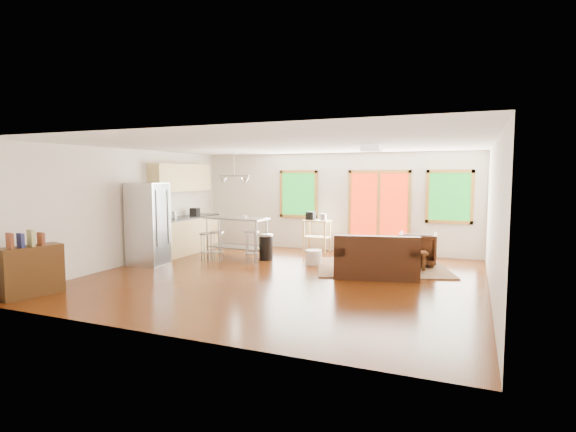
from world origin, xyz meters
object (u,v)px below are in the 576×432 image
at_px(refrigerator, 148,224).
at_px(kitchen_cart, 316,225).
at_px(ottoman, 373,253).
at_px(armchair, 418,247).
at_px(rug, 381,268).
at_px(island, 237,230).
at_px(loveseat, 376,260).
at_px(coffee_table, 401,253).

xyz_separation_m(refrigerator, kitchen_cart, (2.98, 2.99, -0.20)).
distance_m(ottoman, refrigerator, 5.24).
distance_m(armchair, refrigerator, 6.09).
distance_m(rug, island, 3.59).
bearing_deg(rug, kitchen_cart, 144.47).
xyz_separation_m(rug, ottoman, (-0.36, 0.79, 0.16)).
distance_m(loveseat, ottoman, 1.73).
relative_size(armchair, refrigerator, 0.45).
xyz_separation_m(loveseat, ottoman, (-0.42, 1.67, -0.16)).
xyz_separation_m(coffee_table, ottoman, (-0.77, 0.74, -0.18)).
bearing_deg(kitchen_cart, loveseat, -48.33).
xyz_separation_m(coffee_table, refrigerator, (-5.38, -1.62, 0.57)).
bearing_deg(kitchen_cart, ottoman, -21.08).
bearing_deg(armchair, kitchen_cart, -21.27).
distance_m(loveseat, armchair, 1.63).
height_order(coffee_table, ottoman, coffee_table).
bearing_deg(island, loveseat, -12.51).
distance_m(rug, armchair, 1.01).
distance_m(refrigerator, kitchen_cart, 4.23).
bearing_deg(coffee_table, armchair, 64.10).
bearing_deg(loveseat, kitchen_cart, 119.32).
relative_size(coffee_table, ottoman, 2.19).
xyz_separation_m(loveseat, island, (-3.59, 0.80, 0.34)).
bearing_deg(loveseat, island, 155.14).
xyz_separation_m(rug, kitchen_cart, (-1.99, 1.42, 0.71)).
xyz_separation_m(loveseat, coffee_table, (0.35, 0.94, 0.01)).
distance_m(armchair, kitchen_cart, 2.81).
xyz_separation_m(refrigerator, island, (1.44, 1.48, -0.24)).
xyz_separation_m(loveseat, kitchen_cart, (-2.05, 2.30, 0.38)).
bearing_deg(loveseat, coffee_table, 57.23).
relative_size(island, kitchen_cart, 1.51).
height_order(armchair, island, island).
relative_size(ottoman, island, 0.33).
relative_size(coffee_table, island, 0.72).
height_order(ottoman, island, island).
distance_m(rug, ottoman, 0.89).
xyz_separation_m(loveseat, armchair, (0.63, 1.51, 0.07)).
height_order(loveseat, coffee_table, loveseat).
xyz_separation_m(ottoman, island, (-3.17, -0.88, 0.50)).
bearing_deg(refrigerator, ottoman, 21.28).
distance_m(coffee_table, armchair, 0.64).
height_order(refrigerator, kitchen_cart, refrigerator).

